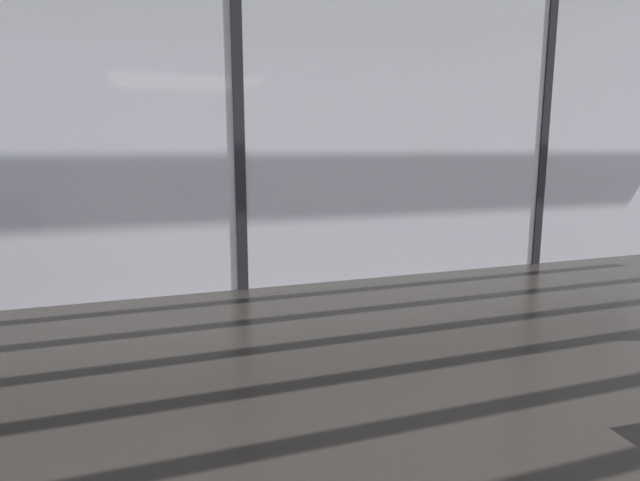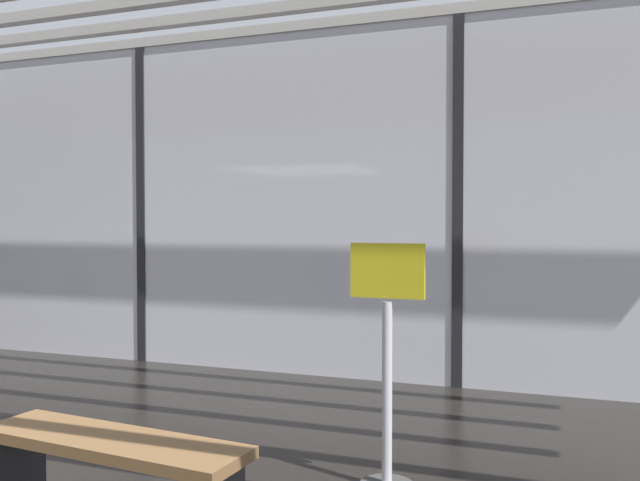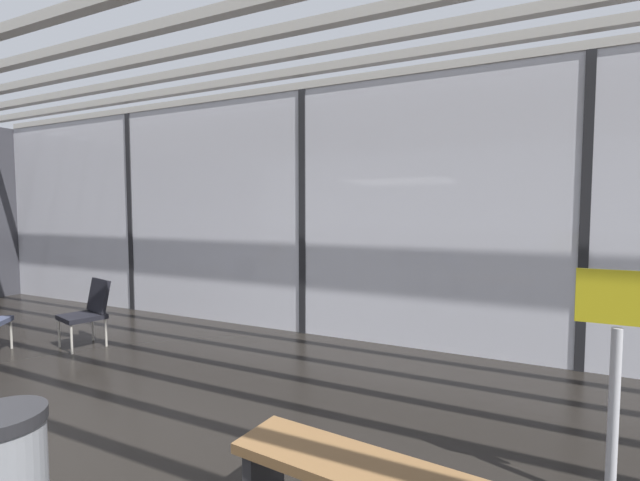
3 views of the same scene
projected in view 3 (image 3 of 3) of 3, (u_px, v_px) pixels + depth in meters
The scene contains 7 objects.
glass_curtain_wall at pixel (304, 213), 6.38m from camera, with size 14.00×0.08×3.50m, color silver.
window_mullion_0 at pixel (132, 213), 7.92m from camera, with size 0.10×0.12×3.50m, color black.
window_mullion_1 at pixel (304, 213), 6.38m from camera, with size 0.10×0.12×3.50m, color black.
window_mullion_2 at pixel (585, 214), 4.84m from camera, with size 0.10×0.12×3.50m, color black.
parked_airplane at pixel (467, 203), 9.94m from camera, with size 10.70×3.94×3.94m.
lounge_chair_5 at pixel (89, 309), 5.83m from camera, with size 0.60×0.63×0.87m.
info_sign at pixel (614, 398), 2.61m from camera, with size 0.44×0.32×1.44m.
Camera 3 is at (3.03, -0.43, 1.78)m, focal length 24.80 mm.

